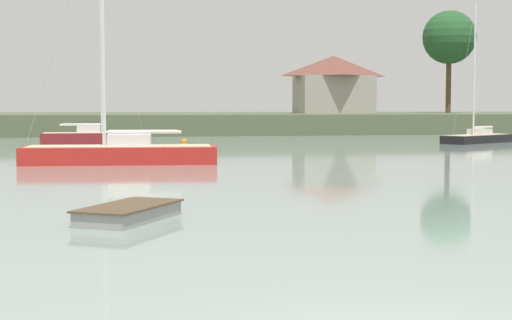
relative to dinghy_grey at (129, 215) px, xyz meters
name	(u,v)px	position (x,y,z in m)	size (l,w,h in m)	color
far_shore_bank	(145,122)	(3.27, 78.69, 0.93)	(234.27, 44.25, 2.15)	#4C563D
dinghy_grey	(129,215)	(0.00, 0.00, 0.00)	(3.02, 3.64, 0.57)	gray
sailboat_red	(121,158)	(-0.11, 20.65, 0.14)	(10.14, 3.69, 14.31)	#B2231E
sailboat_black	(477,140)	(28.74, 38.91, 0.09)	(7.53, 5.98, 11.70)	black
sailboat_maroon	(94,141)	(-2.06, 41.33, 0.12)	(8.14, 2.63, 12.85)	maroon
mooring_buoy_orange	(184,142)	(5.18, 43.67, -0.06)	(0.49, 0.49, 0.54)	orange
shore_tree_inland_c	(449,38)	(42.44, 75.28, 11.77)	(6.92, 6.92, 13.29)	brown
cottage_eastern	(333,84)	(26.14, 72.64, 5.66)	(9.58, 7.23, 7.07)	#9E998E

